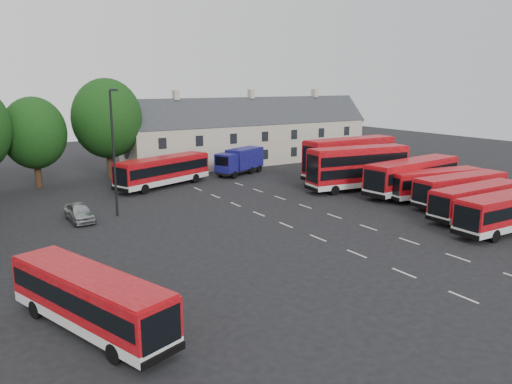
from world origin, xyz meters
TOP-DOWN VIEW (x-y plane):
  - ground at (0.00, 0.00)m, footprint 140.00×140.00m
  - lane_markings at (2.50, 2.00)m, footprint 5.15×33.80m
  - terrace_houses at (14.00, 30.00)m, footprint 35.70×7.13m
  - bus_row_a at (13.19, -8.38)m, footprint 10.41×2.57m
  - bus_row_b at (14.52, -4.67)m, footprint 9.78×2.37m
  - bus_row_c at (17.08, -1.27)m, footprint 10.16×2.77m
  - bus_row_d at (17.35, 1.67)m, footprint 10.26×3.98m
  - bus_row_e at (17.32, 4.47)m, footprint 12.38×4.13m
  - bus_dd_south at (13.94, 8.73)m, footprint 11.26×3.95m
  - bus_dd_north at (16.90, 13.27)m, footprint 11.81×2.92m
  - bus_west at (-17.41, -7.26)m, footprint 5.24×9.99m
  - bus_north at (-2.59, 21.00)m, footprint 11.54×6.37m
  - box_truck at (8.16, 23.02)m, footprint 7.40×4.88m
  - silver_car at (-13.51, 11.85)m, footprint 1.80×4.37m
  - lamppost at (-10.43, 11.78)m, footprint 0.72×0.49m

SIDE VIEW (x-z plane):
  - ground at x=0.00m, z-range 0.00..0.00m
  - lane_markings at x=2.50m, z-range 0.00..0.01m
  - silver_car at x=-13.51m, z-range 0.00..1.48m
  - bus_row_b at x=14.52m, z-range 0.28..3.04m
  - bus_west at x=-17.41m, z-range 0.28..3.05m
  - bus_row_d at x=17.35m, z-range 0.29..3.12m
  - bus_row_c at x=17.08m, z-range 0.29..3.13m
  - box_truck at x=8.16m, z-range 0.19..3.30m
  - bus_row_a at x=13.19m, z-range 0.30..3.23m
  - bus_north at x=-2.59m, z-range 0.32..3.53m
  - bus_row_e at x=17.32m, z-range 0.35..3.78m
  - bus_dd_south at x=13.94m, z-range 0.31..4.84m
  - bus_dd_north at x=16.90m, z-range 0.34..5.16m
  - terrace_houses at x=14.00m, z-range -1.17..8.89m
  - lamppost at x=-10.43m, z-range 0.35..10.86m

